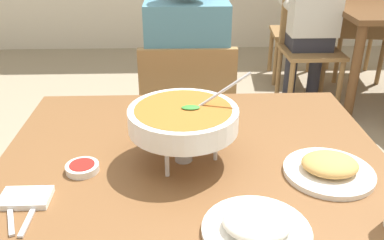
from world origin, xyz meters
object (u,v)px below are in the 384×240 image
dining_table_main (194,192)px  chair_bg_window (308,25)px  chair_bg_right (362,26)px  patron_bg_middle (313,11)px  appetizer_plate (329,168)px  diner_main (187,72)px  rice_plate (257,227)px  curry_bowl (183,119)px  chair_diner_main (187,121)px  chair_bg_middle (309,39)px  sauce_dish (82,168)px

dining_table_main → chair_bg_window: chair_bg_window is taller
chair_bg_right → patron_bg_middle: size_ratio=0.69×
patron_bg_middle → appetizer_plate: bearing=-105.8°
diner_main → rice_plate: size_ratio=5.46×
curry_bowl → chair_bg_right: (1.63, 2.64, -0.39)m
diner_main → patron_bg_middle: 1.67m
dining_table_main → chair_bg_window: bearing=67.1°
diner_main → curry_bowl: diner_main is taller
chair_diner_main → diner_main: bearing=90.0°
dining_table_main → appetizer_plate: appetizer_plate is taller
chair_bg_middle → patron_bg_middle: bearing=-100.5°
chair_bg_window → appetizer_plate: bearing=-105.6°
chair_diner_main → curry_bowl: (-0.03, -0.77, 0.39)m
chair_diner_main → patron_bg_middle: (0.99, 1.38, 0.24)m
diner_main → sauce_dish: 0.90m
curry_bowl → rice_plate: curry_bowl is taller
dining_table_main → diner_main: bearing=90.0°
dining_table_main → rice_plate: (0.12, -0.32, 0.14)m
curry_bowl → sauce_dish: bearing=-170.2°
curry_bowl → rice_plate: size_ratio=1.39×
appetizer_plate → chair_bg_right: bearing=65.4°
dining_table_main → appetizer_plate: bearing=-14.7°
curry_bowl → chair_bg_window: 2.96m
rice_plate → chair_bg_right: 3.31m
diner_main → curry_bowl: bearing=-92.1°
sauce_dish → chair_bg_right: 3.30m
chair_bg_middle → chair_bg_window: (0.13, 0.49, 0.00)m
diner_main → dining_table_main: bearing=-90.0°
sauce_dish → chair_bg_middle: 2.62m
chair_diner_main → diner_main: 0.24m
dining_table_main → curry_bowl: size_ratio=3.36×
chair_diner_main → chair_bg_right: bearing=49.3°
diner_main → patron_bg_middle: (0.99, 1.34, 0.00)m
dining_table_main → rice_plate: bearing=-68.8°
chair_bg_middle → patron_bg_middle: (-0.01, -0.06, 0.24)m
curry_bowl → chair_bg_middle: (1.03, 2.20, -0.39)m
sauce_dish → chair_bg_right: (1.91, 2.68, -0.27)m
diner_main → chair_bg_middle: bearing=54.4°
chair_bg_middle → chair_bg_window: 0.51m
chair_bg_middle → patron_bg_middle: size_ratio=0.69×
chair_diner_main → appetizer_plate: bearing=-67.4°
dining_table_main → chair_diner_main: size_ratio=1.24×
sauce_dish → curry_bowl: bearing=9.8°
chair_bg_window → chair_diner_main: bearing=-120.5°
diner_main → patron_bg_middle: same height
dining_table_main → patron_bg_middle: bearing=65.2°
chair_diner_main → chair_bg_window: same height
dining_table_main → rice_plate: 0.37m
chair_bg_right → chair_bg_window: size_ratio=1.00×
chair_diner_main → appetizer_plate: (0.36, -0.86, 0.28)m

